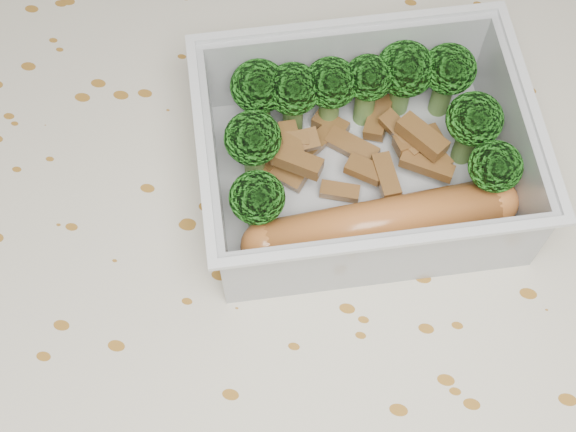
# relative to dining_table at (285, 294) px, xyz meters

# --- Properties ---
(dining_table) EXTENTS (1.40, 0.90, 0.75)m
(dining_table) POSITION_rel_dining_table_xyz_m (0.00, 0.00, 0.00)
(dining_table) COLOR brown
(dining_table) RESTS_ON ground
(tablecloth) EXTENTS (1.46, 0.96, 0.19)m
(tablecloth) POSITION_rel_dining_table_xyz_m (0.00, 0.00, 0.05)
(tablecloth) COLOR beige
(tablecloth) RESTS_ON dining_table
(lunch_container) EXTENTS (0.22, 0.19, 0.06)m
(lunch_container) POSITION_rel_dining_table_xyz_m (0.04, 0.05, 0.11)
(lunch_container) COLOR silver
(lunch_container) RESTS_ON tablecloth
(broccoli_florets) EXTENTS (0.17, 0.13, 0.05)m
(broccoli_florets) POSITION_rel_dining_table_xyz_m (0.03, 0.07, 0.13)
(broccoli_florets) COLOR #608C3F
(broccoli_florets) RESTS_ON lunch_container
(meat_pile) EXTENTS (0.12, 0.08, 0.03)m
(meat_pile) POSITION_rel_dining_table_xyz_m (0.02, 0.06, 0.11)
(meat_pile) COLOR brown
(meat_pile) RESTS_ON lunch_container
(sausage) EXTENTS (0.15, 0.08, 0.03)m
(sausage) POSITION_rel_dining_table_xyz_m (0.05, 0.01, 0.11)
(sausage) COLOR #B9672E
(sausage) RESTS_ON lunch_container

